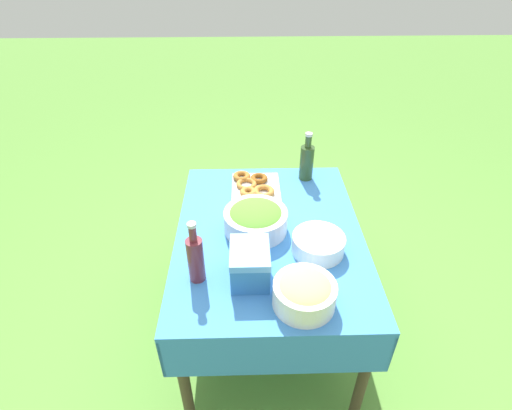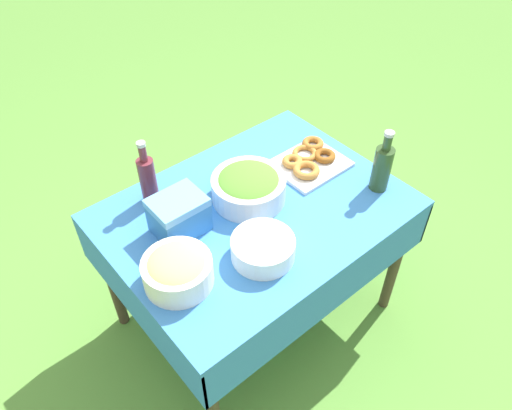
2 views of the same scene
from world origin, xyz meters
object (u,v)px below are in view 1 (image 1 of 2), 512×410
at_px(pasta_bowl, 305,292).
at_px(olive_oil_bottle, 307,161).
at_px(salad_bowl, 256,219).
at_px(cooler_box, 250,264).
at_px(wine_bottle, 196,258).
at_px(donut_platter, 254,187).
at_px(plate_stack, 318,244).

height_order(pasta_bowl, olive_oil_bottle, olive_oil_bottle).
xyz_separation_m(salad_bowl, cooler_box, (0.32, -0.03, 0.01)).
xyz_separation_m(salad_bowl, wine_bottle, (0.31, -0.25, 0.05)).
distance_m(salad_bowl, donut_platter, 0.35).
distance_m(wine_bottle, cooler_box, 0.22).
relative_size(pasta_bowl, wine_bottle, 0.84).
relative_size(olive_oil_bottle, cooler_box, 1.42).
height_order(pasta_bowl, donut_platter, pasta_bowl).
relative_size(plate_stack, cooler_box, 1.18).
bearing_deg(pasta_bowl, cooler_box, -125.18).
relative_size(plate_stack, wine_bottle, 0.81).
relative_size(salad_bowl, wine_bottle, 1.04).
bearing_deg(pasta_bowl, donut_platter, -167.83).
bearing_deg(donut_platter, cooler_box, -2.81).
bearing_deg(donut_platter, salad_bowl, -0.09).
xyz_separation_m(olive_oil_bottle, wine_bottle, (0.78, -0.55, 0.00)).
height_order(donut_platter, cooler_box, cooler_box).
height_order(plate_stack, wine_bottle, wine_bottle).
bearing_deg(olive_oil_bottle, donut_platter, -68.99).
bearing_deg(wine_bottle, pasta_bowl, 70.72).
bearing_deg(pasta_bowl, salad_bowl, -159.25).
height_order(salad_bowl, olive_oil_bottle, olive_oil_bottle).
xyz_separation_m(plate_stack, olive_oil_bottle, (-0.62, 0.02, 0.07)).
distance_m(salad_bowl, olive_oil_bottle, 0.55).
relative_size(salad_bowl, plate_stack, 1.29).
height_order(donut_platter, wine_bottle, wine_bottle).
distance_m(salad_bowl, plate_stack, 0.32).
bearing_deg(plate_stack, wine_bottle, -73.89).
distance_m(donut_platter, cooler_box, 0.67).
distance_m(salad_bowl, wine_bottle, 0.40).
height_order(pasta_bowl, wine_bottle, wine_bottle).
distance_m(pasta_bowl, cooler_box, 0.25).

